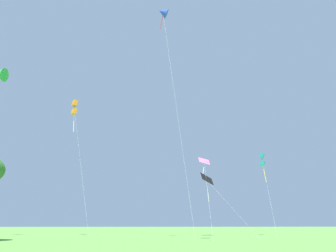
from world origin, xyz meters
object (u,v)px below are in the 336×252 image
kite_pink_low (204,164)px  kite_black_large (208,183)px  kite_orange_box (74,108)px  kite_teal_box (262,160)px  kite_blue_delta (163,13)px

kite_pink_low → kite_black_large: bearing=77.1°
kite_orange_box → kite_pink_low: bearing=-34.9°
kite_teal_box → kite_orange_box: bearing=-179.9°
kite_teal_box → kite_blue_delta: size_ratio=0.42×
kite_orange_box → kite_teal_box: kite_orange_box is taller
kite_orange_box → kite_blue_delta: bearing=-42.8°
kite_teal_box → kite_black_large: bearing=-176.0°
kite_blue_delta → kite_black_large: bearing=56.5°
kite_orange_box → kite_teal_box: bearing=0.1°
kite_black_large → kite_blue_delta: bearing=-123.5°
kite_blue_delta → kite_black_large: 21.87m
kite_blue_delta → kite_pink_low: (4.23, -0.37, -17.67)m
kite_orange_box → kite_blue_delta: (11.28, -10.44, 8.39)m
kite_teal_box → kite_pink_low: size_ratio=1.35×
kite_black_large → kite_pink_low: size_ratio=1.31×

